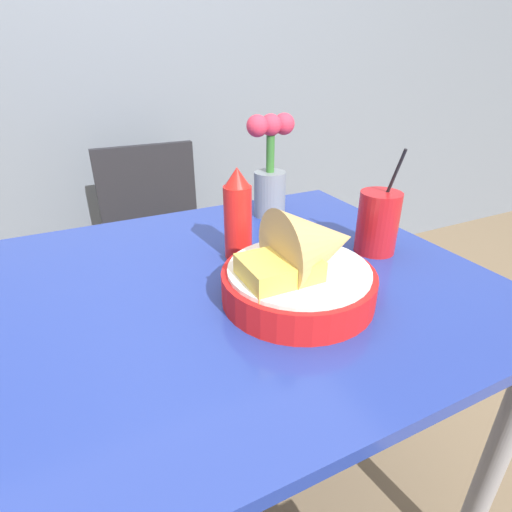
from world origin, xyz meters
TOP-DOWN VIEW (x-y plane):
  - ground_plane at (0.00, 0.00)m, footprint 12.00×12.00m
  - wall_window at (0.00, 1.26)m, footprint 7.00×0.06m
  - dining_table at (0.00, 0.00)m, footprint 1.03×0.86m
  - chair_far_window at (0.04, 0.89)m, footprint 0.40×0.40m
  - food_basket at (0.10, -0.13)m, footprint 0.28×0.28m
  - ketchup_bottle at (0.06, 0.09)m, footprint 0.06×0.06m
  - drink_cup at (0.36, -0.03)m, footprint 0.09×0.09m
  - flower_vase at (0.25, 0.29)m, footprint 0.13×0.09m

SIDE VIEW (x-z plane):
  - ground_plane at x=0.00m, z-range 0.00..0.00m
  - chair_far_window at x=0.04m, z-range 0.08..0.92m
  - dining_table at x=0.00m, z-range 0.27..1.01m
  - food_basket at x=0.10m, z-range 0.72..0.90m
  - drink_cup at x=0.36m, z-range 0.69..0.93m
  - ketchup_bottle at x=0.06m, z-range 0.74..0.95m
  - flower_vase at x=0.25m, z-range 0.74..1.01m
  - wall_window at x=0.00m, z-range 0.00..2.60m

